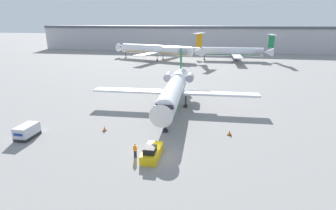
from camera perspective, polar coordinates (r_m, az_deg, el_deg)
name	(u,v)px	position (r m, az deg, el deg)	size (l,w,h in m)	color
ground_plane	(154,157)	(31.53, -3.00, -11.25)	(600.00, 600.00, 0.00)	gray
terminal_building	(206,38)	(147.18, 8.18, 14.18)	(180.00, 16.80, 12.88)	#B2B2B7
airplane_main	(174,89)	(47.30, 1.38, 3.56)	(30.17, 28.43, 9.82)	silver
pushback_tug	(152,152)	(31.17, -3.53, -10.24)	(1.86, 4.42, 1.79)	yellow
luggage_cart	(27,131)	(40.79, -28.35, -5.09)	(1.90, 3.34, 1.84)	#232326
worker_near_tug	(135,150)	(31.28, -7.16, -9.73)	(0.40, 0.24, 1.75)	#232838
traffic_cone_left	(104,129)	(39.44, -13.67, -5.00)	(0.60, 0.60, 0.74)	black
traffic_cone_right	(230,133)	(37.96, 13.25, -5.92)	(0.63, 0.63, 0.70)	black
airplane_parked_far_left	(235,52)	(111.14, 14.30, 11.19)	(30.74, 30.34, 10.38)	silver
airplane_parked_far_right	(157,50)	(109.77, -2.33, 11.94)	(39.32, 31.68, 11.12)	white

